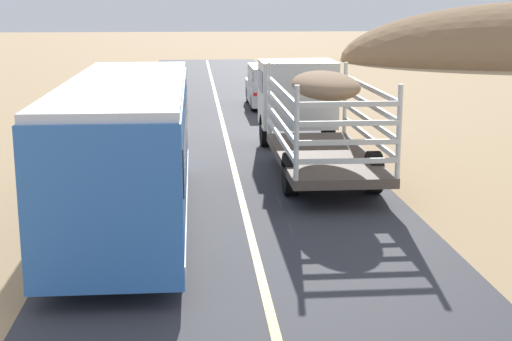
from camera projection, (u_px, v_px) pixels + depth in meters
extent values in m
cube|color=silver|center=(297.00, 93.00, 25.54)|extent=(2.50, 2.20, 2.20)
cube|color=#192333|center=(297.00, 80.00, 25.44)|extent=(2.53, 1.54, 0.70)
cube|color=brown|center=(324.00, 157.00, 20.53)|extent=(2.50, 6.40, 0.24)
cylinder|color=silver|center=(269.00, 99.00, 23.22)|extent=(0.12, 0.12, 2.20)
cylinder|color=silver|center=(345.00, 98.00, 23.41)|extent=(0.12, 0.12, 2.20)
cylinder|color=silver|center=(296.00, 133.00, 17.12)|extent=(0.12, 0.12, 2.20)
cylinder|color=silver|center=(399.00, 132.00, 17.31)|extent=(0.12, 0.12, 2.20)
cube|color=silver|center=(280.00, 138.00, 20.31)|extent=(0.08, 6.30, 0.12)
cube|color=silver|center=(368.00, 136.00, 20.51)|extent=(0.08, 6.30, 0.12)
cube|color=silver|center=(347.00, 161.00, 17.34)|extent=(2.40, 0.08, 0.12)
cube|color=silver|center=(280.00, 122.00, 20.22)|extent=(0.08, 6.30, 0.12)
cube|color=silver|center=(368.00, 120.00, 20.41)|extent=(0.08, 6.30, 0.12)
cube|color=silver|center=(348.00, 142.00, 17.24)|extent=(2.40, 0.08, 0.12)
cube|color=silver|center=(280.00, 105.00, 20.12)|extent=(0.08, 6.30, 0.12)
cube|color=silver|center=(369.00, 104.00, 20.31)|extent=(0.08, 6.30, 0.12)
cube|color=silver|center=(348.00, 123.00, 17.14)|extent=(2.40, 0.08, 0.12)
cube|color=silver|center=(280.00, 89.00, 20.02)|extent=(0.08, 6.30, 0.12)
cube|color=silver|center=(369.00, 88.00, 20.22)|extent=(0.08, 6.30, 0.12)
cube|color=silver|center=(349.00, 104.00, 17.05)|extent=(2.40, 0.08, 0.12)
ellipsoid|color=#8C6B4C|center=(325.00, 85.00, 20.10)|extent=(1.75, 3.84, 0.70)
cylinder|color=black|center=(265.00, 130.00, 25.73)|extent=(0.32, 1.10, 1.10)
cylinder|color=black|center=(328.00, 129.00, 25.90)|extent=(0.32, 1.10, 1.10)
cylinder|color=black|center=(290.00, 174.00, 19.23)|extent=(0.32, 1.10, 1.10)
cylinder|color=black|center=(374.00, 172.00, 19.41)|extent=(0.32, 1.10, 1.10)
cube|color=#3872C6|center=(128.00, 150.00, 16.40)|extent=(2.50, 10.00, 2.70)
cube|color=white|center=(126.00, 84.00, 16.09)|extent=(2.45, 9.80, 0.16)
cube|color=#192333|center=(127.00, 128.00, 16.30)|extent=(2.54, 9.20, 0.80)
cube|color=silver|center=(130.00, 200.00, 16.65)|extent=(2.53, 9.80, 0.36)
cylinder|color=black|center=(98.00, 171.00, 19.74)|extent=(0.30, 1.00, 1.00)
cylinder|color=black|center=(182.00, 170.00, 19.91)|extent=(0.30, 1.00, 1.00)
cylinder|color=black|center=(53.00, 251.00, 13.42)|extent=(0.30, 1.00, 1.00)
cylinder|color=black|center=(177.00, 248.00, 13.59)|extent=(0.30, 1.00, 1.00)
cube|color=silver|center=(269.00, 92.00, 35.37)|extent=(1.90, 4.60, 0.90)
cube|color=silver|center=(269.00, 74.00, 35.04)|extent=(1.75, 3.59, 0.80)
cube|color=#192333|center=(269.00, 74.00, 35.03)|extent=(1.79, 3.22, 0.44)
cube|color=silver|center=(274.00, 106.00, 33.28)|extent=(1.86, 0.20, 0.24)
cube|color=red|center=(255.00, 94.00, 33.05)|extent=(0.16, 0.06, 0.14)
cube|color=red|center=(293.00, 94.00, 33.18)|extent=(0.16, 0.06, 0.14)
cylinder|color=black|center=(249.00, 95.00, 36.76)|extent=(0.26, 0.76, 0.76)
cylinder|color=black|center=(282.00, 95.00, 36.89)|extent=(0.26, 0.76, 0.76)
cylinder|color=black|center=(254.00, 103.00, 33.98)|extent=(0.26, 0.76, 0.76)
cylinder|color=black|center=(290.00, 102.00, 34.12)|extent=(0.26, 0.76, 0.76)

